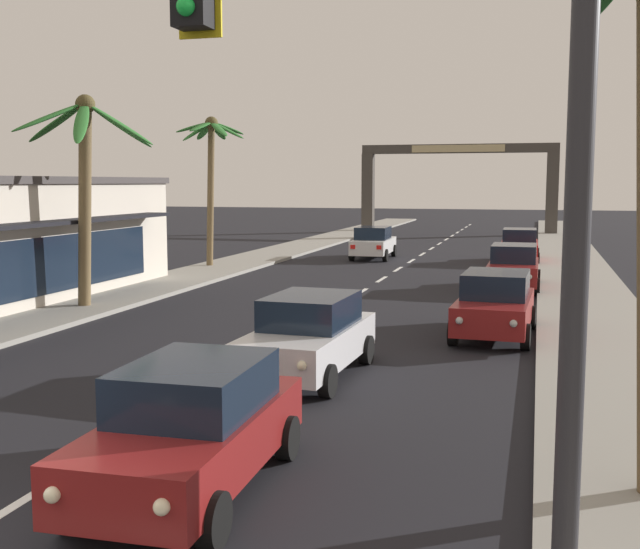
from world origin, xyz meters
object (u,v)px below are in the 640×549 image
(sedan_lead_at_stop_bar, at_px, (193,426))
(palm_left_second, at_px, (85,162))
(sedan_oncoming_far, at_px, (373,242))
(sedan_parked_far_kerb, at_px, (519,245))
(traffic_signal_mast, at_px, (214,54))
(sedan_parked_mid_kerb, at_px, (495,304))
(palm_left_third, at_px, (211,154))
(sedan_third_in_queue, at_px, (309,335))
(sedan_parked_nearest_kerb, at_px, (514,267))
(town_gateway_arch, at_px, (458,176))

(sedan_lead_at_stop_bar, relative_size, palm_left_second, 0.67)
(sedan_oncoming_far, height_order, sedan_parked_far_kerb, same)
(traffic_signal_mast, distance_m, sedan_parked_far_kerb, 33.57)
(traffic_signal_mast, height_order, sedan_oncoming_far, traffic_signal_mast)
(sedan_parked_mid_kerb, distance_m, palm_left_third, 19.20)
(sedan_third_in_queue, relative_size, palm_left_second, 0.68)
(sedan_oncoming_far, xyz_separation_m, palm_left_second, (-5.24, -18.47, 3.74))
(sedan_parked_nearest_kerb, relative_size, palm_left_second, 0.67)
(sedan_oncoming_far, distance_m, sedan_parked_mid_kerb, 20.68)
(sedan_parked_nearest_kerb, xyz_separation_m, town_gateway_arch, (-5.32, 31.91, 3.64))
(traffic_signal_mast, xyz_separation_m, sedan_third_in_queue, (-1.63, 8.47, -4.29))
(sedan_parked_mid_kerb, height_order, palm_left_third, palm_left_third)
(sedan_parked_far_kerb, relative_size, palm_left_third, 0.64)
(palm_left_second, bearing_deg, sedan_parked_mid_kerb, -4.13)
(sedan_parked_far_kerb, bearing_deg, sedan_lead_at_stop_bar, -96.21)
(sedan_lead_at_stop_bar, bearing_deg, traffic_signal_mast, -59.25)
(sedan_lead_at_stop_bar, distance_m, palm_left_second, 15.89)
(sedan_third_in_queue, bearing_deg, sedan_parked_far_kerb, 81.68)
(sedan_parked_nearest_kerb, bearing_deg, sedan_oncoming_far, 126.37)
(sedan_oncoming_far, bearing_deg, sedan_parked_nearest_kerb, -53.63)
(sedan_parked_nearest_kerb, bearing_deg, palm_left_second, -146.57)
(sedan_oncoming_far, xyz_separation_m, palm_left_third, (-6.28, -6.49, 4.40))
(sedan_third_in_queue, distance_m, sedan_parked_mid_kerb, 6.32)
(traffic_signal_mast, bearing_deg, sedan_parked_nearest_kerb, 84.97)
(sedan_lead_at_stop_bar, distance_m, sedan_parked_mid_kerb, 11.88)
(sedan_third_in_queue, height_order, sedan_parked_far_kerb, same)
(palm_left_third, bearing_deg, sedan_lead_at_stop_bar, -67.01)
(sedan_lead_at_stop_bar, xyz_separation_m, sedan_parked_nearest_kerb, (3.40, 20.71, 0.00))
(sedan_parked_mid_kerb, xyz_separation_m, palm_left_second, (-12.50, 0.90, 3.74))
(sedan_third_in_queue, xyz_separation_m, palm_left_second, (-9.02, 6.18, 3.74))
(sedan_lead_at_stop_bar, relative_size, sedan_third_in_queue, 1.00)
(sedan_parked_nearest_kerb, bearing_deg, town_gateway_arch, 99.47)
(sedan_lead_at_stop_bar, relative_size, palm_left_third, 0.64)
(traffic_signal_mast, xyz_separation_m, palm_left_second, (-10.65, 14.65, -0.55))
(sedan_parked_nearest_kerb, height_order, palm_left_second, palm_left_second)
(sedan_lead_at_stop_bar, height_order, sedan_parked_nearest_kerb, same)
(sedan_lead_at_stop_bar, relative_size, sedan_parked_mid_kerb, 1.00)
(palm_left_third, height_order, town_gateway_arch, palm_left_third)
(sedan_lead_at_stop_bar, distance_m, sedan_third_in_queue, 6.17)
(sedan_lead_at_stop_bar, height_order, sedan_parked_far_kerb, same)
(sedan_parked_far_kerb, bearing_deg, sedan_parked_mid_kerb, -90.44)
(sedan_parked_nearest_kerb, bearing_deg, traffic_signal_mast, -95.03)
(traffic_signal_mast, relative_size, sedan_parked_nearest_kerb, 2.30)
(sedan_lead_at_stop_bar, bearing_deg, palm_left_third, 112.99)
(palm_left_second, xyz_separation_m, town_gateway_arch, (7.35, 40.28, -0.11))
(traffic_signal_mast, relative_size, town_gateway_arch, 0.68)
(palm_left_second, bearing_deg, town_gateway_arch, 79.66)
(sedan_lead_at_stop_bar, distance_m, town_gateway_arch, 52.78)
(sedan_oncoming_far, xyz_separation_m, sedan_parked_mid_kerb, (7.26, -19.37, 0.00))
(sedan_parked_far_kerb, xyz_separation_m, palm_left_third, (-13.68, -6.60, 4.40))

